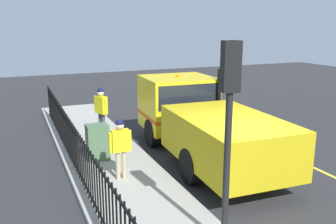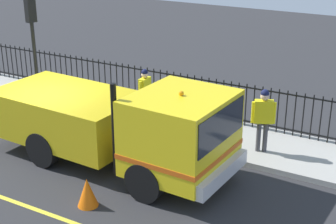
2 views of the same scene
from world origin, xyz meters
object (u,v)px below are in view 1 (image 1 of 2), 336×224
(traffic_light_near, at_px, (229,105))
(utility_cabinet, at_px, (98,142))
(work_truck, at_px, (197,116))
(traffic_cone, at_px, (242,135))
(pedestrian_distant, at_px, (120,143))
(worker_standing, at_px, (101,107))

(traffic_light_near, distance_m, utility_cabinet, 5.80)
(work_truck, distance_m, traffic_cone, 2.18)
(pedestrian_distant, distance_m, traffic_cone, 5.10)
(work_truck, bearing_deg, worker_standing, 133.69)
(worker_standing, bearing_deg, traffic_light_near, -20.18)
(pedestrian_distant, xyz_separation_m, utility_cabinet, (0.24, -1.66, -0.46))
(work_truck, relative_size, traffic_light_near, 1.85)
(work_truck, xyz_separation_m, utility_cabinet, (3.10, -0.45, -0.59))
(work_truck, xyz_separation_m, worker_standing, (2.42, -2.80, -0.04))
(work_truck, distance_m, traffic_light_near, 5.42)
(worker_standing, distance_m, utility_cabinet, 2.50)
(traffic_light_near, bearing_deg, work_truck, 78.18)
(work_truck, distance_m, worker_standing, 3.70)
(work_truck, height_order, pedestrian_distant, work_truck)
(worker_standing, bearing_deg, pedestrian_distant, -29.97)
(traffic_light_near, bearing_deg, traffic_cone, 62.67)
(utility_cabinet, bearing_deg, pedestrian_distant, 98.15)
(work_truck, relative_size, worker_standing, 3.87)
(work_truck, relative_size, pedestrian_distant, 4.23)
(worker_standing, relative_size, pedestrian_distant, 1.09)
(worker_standing, relative_size, utility_cabinet, 1.64)
(pedestrian_distant, distance_m, utility_cabinet, 1.74)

